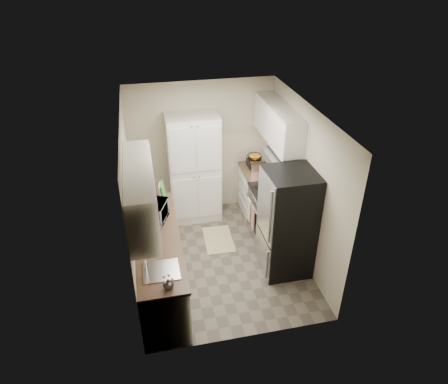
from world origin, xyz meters
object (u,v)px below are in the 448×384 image
object	(u,v)px
wine_bottle	(142,193)
toaster_oven	(256,163)
refrigerator	(287,223)
microwave	(152,214)
pantry_cabinet	(194,169)
electric_range	(271,214)

from	to	relation	value
wine_bottle	toaster_oven	xyz separation A→B (m)	(2.07, 0.75, -0.07)
refrigerator	microwave	bearing A→B (deg)	169.77
microwave	wine_bottle	size ratio (longest dim) A/B	1.56
microwave	toaster_oven	distance (m)	2.36
pantry_cabinet	wine_bottle	bearing A→B (deg)	-140.09
electric_range	toaster_oven	distance (m)	1.04
electric_range	wine_bottle	distance (m)	2.21
pantry_cabinet	electric_range	xyz separation A→B (m)	(1.17, -0.93, -0.52)
refrigerator	electric_range	bearing A→B (deg)	87.52
pantry_cabinet	microwave	size ratio (longest dim) A/B	3.78
microwave	refrigerator	bearing A→B (deg)	-78.73
electric_range	toaster_oven	world-z (taller)	electric_range
pantry_cabinet	toaster_oven	size ratio (longest dim) A/B	5.84
pantry_cabinet	refrigerator	size ratio (longest dim) A/B	1.18
wine_bottle	pantry_cabinet	bearing A→B (deg)	39.91
refrigerator	wine_bottle	world-z (taller)	refrigerator
pantry_cabinet	wine_bottle	xyz separation A→B (m)	(-0.94, -0.79, 0.09)
refrigerator	wine_bottle	distance (m)	2.29
pantry_cabinet	refrigerator	world-z (taller)	pantry_cabinet
electric_range	wine_bottle	xyz separation A→B (m)	(-2.11, 0.14, 0.61)
electric_range	toaster_oven	xyz separation A→B (m)	(-0.04, 0.89, 0.54)
pantry_cabinet	microwave	distance (m)	1.60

